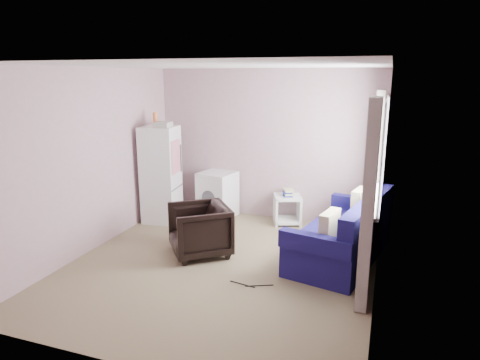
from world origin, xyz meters
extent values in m
cube|color=#7B6D50|center=(0.00, 0.00, -0.01)|extent=(3.80, 4.20, 0.02)
cube|color=silver|center=(0.00, 0.00, 2.51)|extent=(3.80, 4.20, 0.02)
cube|color=#AE8A92|center=(0.00, 2.11, 1.25)|extent=(3.80, 0.02, 2.50)
cube|color=#AE8A92|center=(0.00, -2.11, 1.25)|extent=(3.80, 0.02, 2.50)
cube|color=#AE8A92|center=(-1.91, 0.00, 1.25)|extent=(0.02, 4.20, 2.50)
cube|color=#AE8A92|center=(1.91, 0.00, 1.25)|extent=(0.02, 4.20, 2.50)
cube|color=white|center=(1.89, 0.70, 1.50)|extent=(0.01, 1.60, 1.20)
imported|color=black|center=(-0.40, 0.24, 0.38)|extent=(1.01, 1.02, 0.77)
cube|color=silver|center=(-1.58, 1.31, 0.80)|extent=(0.61, 0.61, 1.59)
cube|color=#46454C|center=(-1.30, 1.34, 0.59)|extent=(0.08, 0.51, 0.02)
cube|color=#46454C|center=(-1.32, 1.54, 1.05)|extent=(0.02, 0.03, 0.45)
cube|color=silver|center=(-1.30, 1.31, 1.11)|extent=(0.06, 0.38, 0.55)
cylinder|color=orange|center=(-1.66, 1.34, 1.70)|extent=(0.08, 0.08, 0.22)
cube|color=#A3A39A|center=(-1.46, 1.23, 1.63)|extent=(0.27, 0.30, 0.08)
cube|color=silver|center=(-0.79, 1.83, 0.39)|extent=(0.64, 0.64, 0.78)
cube|color=#46454C|center=(-0.79, 1.81, 0.75)|extent=(0.60, 0.58, 0.05)
cylinder|color=#46454C|center=(-0.84, 1.56, 0.39)|extent=(0.26, 0.07, 0.26)
cube|color=silver|center=(0.44, 1.86, 0.45)|extent=(0.55, 0.55, 0.04)
cube|color=silver|center=(0.44, 1.86, 0.06)|extent=(0.55, 0.55, 0.04)
cube|color=silver|center=(0.26, 1.79, 0.24)|extent=(0.18, 0.41, 0.47)
cube|color=silver|center=(0.62, 1.92, 0.24)|extent=(0.18, 0.41, 0.47)
cube|color=navy|center=(0.44, 1.86, 0.48)|extent=(0.21, 0.25, 0.03)
cube|color=#C0BC80|center=(0.45, 1.86, 0.51)|extent=(0.22, 0.25, 0.03)
cube|color=navy|center=(0.43, 1.86, 0.54)|extent=(0.20, 0.24, 0.03)
cube|color=#C0BC80|center=(0.45, 1.85, 0.57)|extent=(0.22, 0.25, 0.03)
cube|color=#171358|center=(1.42, 0.73, 0.21)|extent=(1.26, 2.01, 0.41)
cube|color=#171358|center=(1.76, 0.66, 0.64)|extent=(0.58, 1.86, 0.46)
cube|color=#171358|center=(1.22, -0.15, 0.52)|extent=(0.89, 0.33, 0.21)
cube|color=#171358|center=(1.61, 1.61, 0.52)|extent=(0.89, 0.33, 0.21)
cube|color=beige|center=(1.34, 0.13, 0.62)|extent=(0.21, 0.43, 0.41)
cube|color=beige|center=(1.60, 1.31, 0.62)|extent=(0.21, 0.43, 0.41)
cube|color=silver|center=(1.32, 0.65, 0.43)|extent=(0.31, 0.38, 0.02)
cube|color=silver|center=(1.44, 0.62, 0.54)|extent=(0.13, 0.35, 0.23)
cube|color=white|center=(1.82, 0.70, 0.87)|extent=(0.14, 1.70, 0.04)
cube|color=white|center=(1.87, 0.70, 0.90)|extent=(0.02, 1.68, 0.05)
cube|color=white|center=(1.87, 0.70, 1.50)|extent=(0.02, 1.68, 0.05)
cube|color=white|center=(1.87, 0.70, 2.10)|extent=(0.02, 1.68, 0.05)
cube|color=white|center=(1.87, -0.10, 1.50)|extent=(0.02, 0.05, 1.20)
cube|color=white|center=(1.87, 0.43, 1.50)|extent=(0.02, 0.05, 1.20)
cube|color=white|center=(1.87, 0.97, 1.50)|extent=(0.02, 0.05, 1.20)
cube|color=white|center=(1.87, 1.50, 1.50)|extent=(0.02, 0.05, 1.20)
cube|color=beige|center=(1.78, -0.38, 1.10)|extent=(0.12, 0.46, 2.18)
cube|color=beige|center=(1.78, 1.78, 1.10)|extent=(0.12, 0.46, 2.18)
cylinder|color=black|center=(0.63, -0.38, 0.01)|extent=(0.31, 0.15, 0.01)
cylinder|color=black|center=(0.44, -0.42, 0.01)|extent=(0.33, 0.07, 0.01)
camera|label=1|loc=(1.91, -4.75, 2.40)|focal=32.00mm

